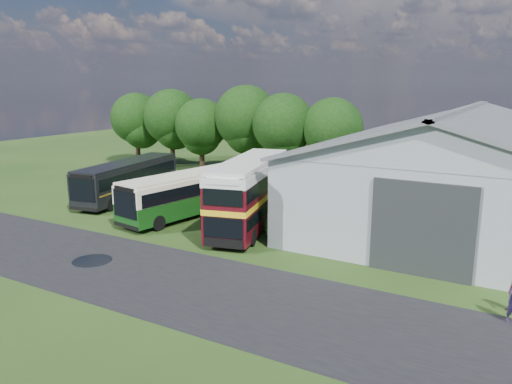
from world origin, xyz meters
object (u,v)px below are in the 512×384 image
Objects in this scene: storage_shed at (460,165)px; bus_dark_single at (128,179)px; bus_maroon_double at (250,194)px; bus_green_single at (191,193)px.

bus_dark_single is at bearing -165.82° from storage_shed.
storage_shed is 15.09m from bus_maroon_double.
storage_shed is at bearing 21.98° from bus_maroon_double.
bus_green_single is 8.23m from bus_dark_single.
bus_green_single reaches higher than bus_dark_single.
bus_green_single is 1.06× the size of bus_maroon_double.
bus_maroon_double is (-12.12, -8.81, -1.78)m from storage_shed.
bus_green_single is 5.59m from bus_maroon_double.
storage_shed is 2.03× the size of bus_green_single.
bus_dark_single is (-25.69, -6.49, -2.44)m from storage_shed.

